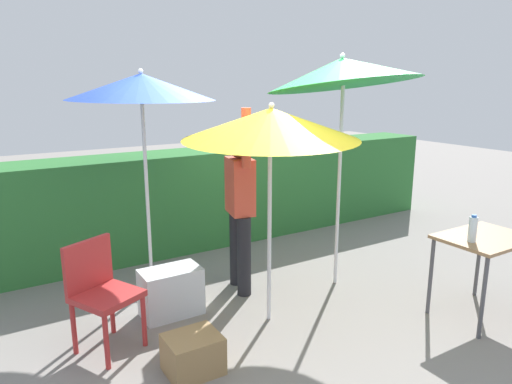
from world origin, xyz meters
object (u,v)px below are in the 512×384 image
object	(u,v)px
umbrella_yellow	(343,72)
person_vendor	(240,202)
umbrella_rainbow	(141,87)
chair_plastic	(101,289)
umbrella_orange	(271,124)
bottle_water	(473,229)
cooler_box	(171,292)
crate_cardboard	(193,354)
folding_table	(484,246)

from	to	relation	value
umbrella_yellow	person_vendor	distance (m)	1.62
umbrella_rainbow	chair_plastic	distance (m)	1.92
umbrella_orange	umbrella_yellow	world-z (taller)	umbrella_yellow
person_vendor	bottle_water	xyz separation A→B (m)	(1.36, -1.66, -0.06)
cooler_box	crate_cardboard	size ratio (longest dim) A/B	1.37
umbrella_yellow	crate_cardboard	bearing A→B (deg)	-161.16
umbrella_yellow	cooler_box	size ratio (longest dim) A/B	4.53
bottle_water	umbrella_rainbow	bearing A→B (deg)	134.50
umbrella_orange	crate_cardboard	world-z (taller)	umbrella_orange
crate_cardboard	chair_plastic	bearing A→B (deg)	124.62
umbrella_rainbow	chair_plastic	xyz separation A→B (m)	(-0.71, -0.89, -1.55)
umbrella_yellow	person_vendor	xyz separation A→B (m)	(-0.93, 0.40, -1.26)
umbrella_rainbow	cooler_box	xyz separation A→B (m)	(-0.04, -0.66, -1.84)
chair_plastic	folding_table	size ratio (longest dim) A/B	1.11
cooler_box	umbrella_yellow	bearing A→B (deg)	-8.43
person_vendor	folding_table	size ratio (longest dim) A/B	2.35
chair_plastic	umbrella_orange	bearing A→B (deg)	-12.67
umbrella_rainbow	folding_table	size ratio (longest dim) A/B	2.79
umbrella_orange	chair_plastic	xyz separation A→B (m)	(-1.40, 0.31, -1.26)
umbrella_rainbow	umbrella_yellow	distance (m)	1.94
umbrella_yellow	cooler_box	world-z (taller)	umbrella_yellow
person_vendor	bottle_water	size ratio (longest dim) A/B	7.83
cooler_box	folding_table	world-z (taller)	folding_table
folding_table	crate_cardboard	bearing A→B (deg)	167.64
umbrella_orange	bottle_water	distance (m)	1.95
umbrella_orange	chair_plastic	world-z (taller)	umbrella_orange
crate_cardboard	bottle_water	distance (m)	2.55
umbrella_rainbow	bottle_water	size ratio (longest dim) A/B	9.30
chair_plastic	umbrella_yellow	bearing A→B (deg)	-0.61
umbrella_rainbow	crate_cardboard	size ratio (longest dim) A/B	5.64
person_vendor	chair_plastic	bearing A→B (deg)	-165.80
umbrella_rainbow	cooler_box	bearing A→B (deg)	-93.49
bottle_water	umbrella_orange	bearing A→B (deg)	146.26
umbrella_rainbow	umbrella_yellow	world-z (taller)	umbrella_yellow
umbrella_orange	bottle_water	bearing A→B (deg)	-33.74
umbrella_rainbow	person_vendor	bearing A→B (deg)	-33.51
folding_table	bottle_water	world-z (taller)	bottle_water
person_vendor	crate_cardboard	world-z (taller)	person_vendor
folding_table	bottle_water	bearing A→B (deg)	-174.89
umbrella_yellow	umbrella_rainbow	bearing A→B (deg)	151.80
umbrella_orange	umbrella_yellow	bearing A→B (deg)	15.77
umbrella_orange	bottle_water	xyz separation A→B (m)	(1.45, -0.97, -0.89)
folding_table	person_vendor	bearing A→B (deg)	134.22
person_vendor	folding_table	distance (m)	2.30
umbrella_rainbow	folding_table	xyz separation A→B (m)	(2.37, -2.15, -1.39)
folding_table	umbrella_rainbow	bearing A→B (deg)	137.76
crate_cardboard	folding_table	world-z (taller)	folding_table
umbrella_rainbow	crate_cardboard	xyz separation A→B (m)	(-0.24, -1.58, -1.91)
umbrella_orange	person_vendor	distance (m)	1.09
person_vendor	folding_table	world-z (taller)	person_vendor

